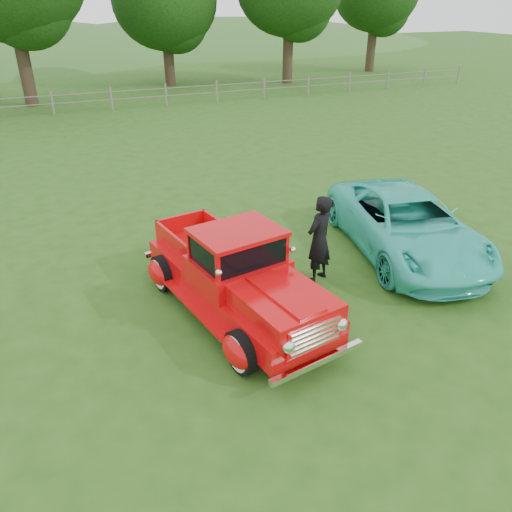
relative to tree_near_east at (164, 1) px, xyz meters
name	(u,v)px	position (x,y,z in m)	size (l,w,h in m)	color
ground	(295,331)	(-5.00, -29.00, -5.25)	(140.00, 140.00, 0.00)	#254C14
distant_hills	(34,93)	(-9.08, 30.46, -9.80)	(116.00, 60.00, 18.00)	#325B21
fence_line	(111,98)	(-5.00, -7.00, -4.64)	(48.00, 0.12, 1.20)	#6C685B
tree_near_east	(164,1)	(0.00, 0.00, 0.00)	(6.80, 6.80, 8.33)	#2D2316
red_pickup	(236,276)	(-5.75, -27.98, -4.45)	(2.88, 5.22, 1.78)	black
teal_sedan	(406,224)	(-1.16, -27.12, -4.52)	(2.40, 5.21, 1.45)	#32CBB5
man	(319,239)	(-3.70, -27.47, -4.29)	(0.70, 0.46, 1.92)	black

